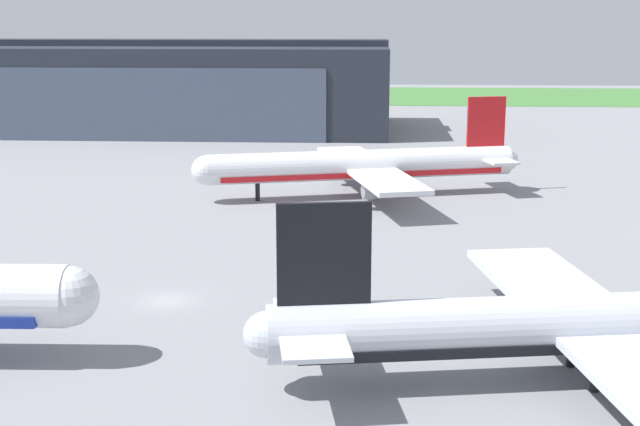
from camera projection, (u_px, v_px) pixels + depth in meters
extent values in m
plane|color=gray|center=(168.00, 301.00, 68.18)|extent=(440.00, 440.00, 0.00)
cube|color=#447D3A|center=(313.00, 95.00, 243.41)|extent=(440.00, 56.00, 0.08)
cube|color=#232833|center=(154.00, 87.00, 170.21)|extent=(92.14, 35.87, 16.31)
cube|color=#424C60|center=(130.00, 105.00, 152.98)|extent=(70.02, 0.30, 13.05)
cube|color=#232833|center=(152.00, 42.00, 168.24)|extent=(92.14, 8.61, 1.20)
sphere|color=white|center=(69.00, 296.00, 55.38)|extent=(3.95, 3.95, 3.95)
cylinder|color=silver|center=(612.00, 322.00, 52.99)|extent=(42.68, 10.35, 3.60)
sphere|color=silver|center=(267.00, 334.00, 50.85)|extent=(2.81, 2.81, 2.81)
cube|color=black|center=(611.00, 337.00, 53.21)|extent=(39.31, 9.84, 0.63)
cube|color=black|center=(324.00, 254.00, 50.10)|extent=(5.54, 1.28, 6.12)
cube|color=silver|center=(314.00, 344.00, 48.39)|extent=(4.59, 5.59, 0.28)
cube|color=silver|center=(306.00, 312.00, 53.66)|extent=(4.59, 5.59, 0.28)
cube|color=silver|center=(544.00, 283.00, 62.09)|extent=(9.41, 17.64, 0.56)
cylinder|color=gray|center=(561.00, 306.00, 61.16)|extent=(3.69, 2.50, 1.98)
cylinder|color=black|center=(595.00, 377.00, 51.60)|extent=(0.56, 0.56, 1.88)
cylinder|color=black|center=(571.00, 353.00, 55.27)|extent=(0.56, 0.56, 1.88)
cylinder|color=silver|center=(362.00, 165.00, 106.70)|extent=(38.16, 13.47, 3.69)
sphere|color=silver|center=(206.00, 170.00, 102.91)|extent=(3.54, 3.54, 3.54)
sphere|color=silver|center=(507.00, 160.00, 110.49)|extent=(2.88, 2.88, 2.88)
cube|color=red|center=(362.00, 173.00, 106.93)|extent=(35.19, 12.71, 0.65)
cube|color=red|center=(486.00, 121.00, 108.77)|extent=(4.94, 1.67, 6.27)
cube|color=silver|center=(482.00, 154.00, 112.61)|extent=(4.68, 5.88, 0.28)
cube|color=silver|center=(499.00, 161.00, 107.30)|extent=(4.68, 5.88, 0.28)
cube|color=silver|center=(351.00, 157.00, 115.28)|extent=(9.92, 16.49, 0.56)
cube|color=silver|center=(387.00, 181.00, 98.63)|extent=(9.92, 16.49, 0.56)
cylinder|color=gray|center=(348.00, 168.00, 114.24)|extent=(3.91, 2.86, 2.03)
cylinder|color=gray|center=(377.00, 190.00, 99.94)|extent=(3.91, 2.86, 2.03)
cylinder|color=black|center=(258.00, 192.00, 104.78)|extent=(0.56, 0.56, 2.16)
cylinder|color=black|center=(370.00, 184.00, 109.51)|extent=(0.56, 0.56, 2.16)
cylinder|color=black|center=(378.00, 190.00, 105.81)|extent=(0.56, 0.56, 2.16)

